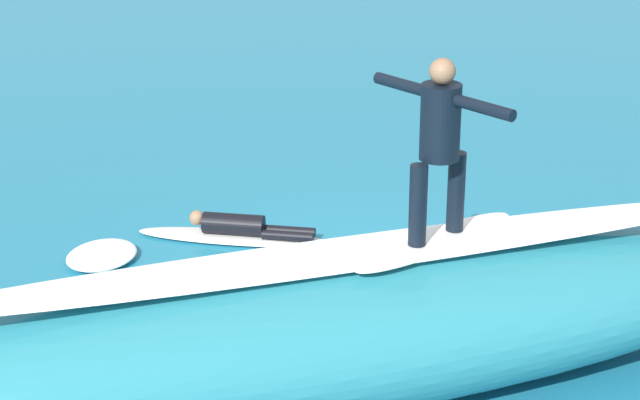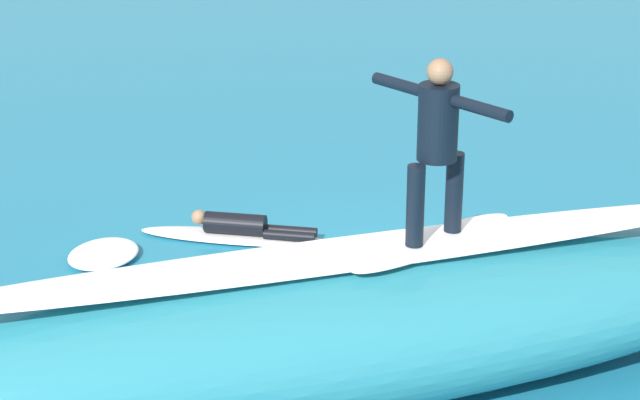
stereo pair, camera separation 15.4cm
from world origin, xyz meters
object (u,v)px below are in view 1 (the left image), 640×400
Objects in this scene: surfboard_paddling at (234,237)px; surfer_paddling at (243,226)px; surfer_riding at (440,136)px; surfboard_riding at (436,241)px.

surfer_paddling is at bearing -180.00° from surfboard_paddling.
surfer_riding is 4.72m from surfboard_paddling.
surfboard_riding is 0.83× the size of surfboard_paddling.
surfer_paddling is (-0.11, 0.04, 0.16)m from surfboard_paddling.
surfer_riding reaches higher than surfer_paddling.
surfboard_riding reaches higher than surfer_paddling.
surfer_riding reaches higher than surfboard_paddling.
surfer_paddling reaches higher than surfboard_paddling.
surfboard_paddling is 0.20m from surfer_paddling.
surfboard_riding is at bearing 131.07° from surfer_paddling.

